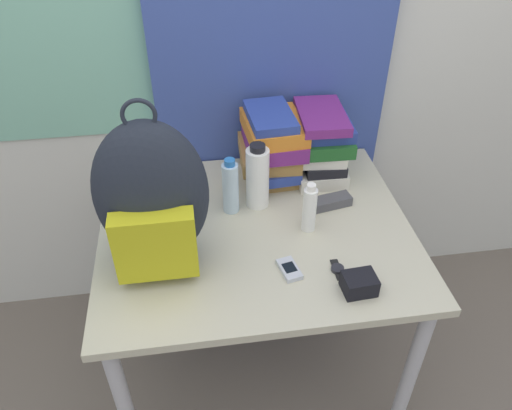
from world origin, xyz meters
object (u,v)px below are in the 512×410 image
(sports_bottle, at_px, (258,177))
(camera_pouch, at_px, (359,284))
(backpack, at_px, (152,199))
(water_bottle, at_px, (231,187))
(wristwatch, at_px, (337,269))
(book_stack_center, at_px, (320,144))
(sunscreen_bottle, at_px, (309,209))
(sunglasses_case, at_px, (331,202))
(book_stack_left, at_px, (272,145))
(cell_phone, at_px, (289,269))

(sports_bottle, relative_size, camera_pouch, 2.45)
(backpack, bearing_deg, sports_bottle, 33.86)
(water_bottle, height_order, wristwatch, water_bottle)
(camera_pouch, bearing_deg, book_stack_center, 87.42)
(book_stack_center, relative_size, camera_pouch, 2.72)
(backpack, height_order, sunscreen_bottle, backpack)
(water_bottle, bearing_deg, sunscreen_bottle, -29.49)
(sunscreen_bottle, relative_size, wristwatch, 2.08)
(sports_bottle, bearing_deg, sunglasses_case, -10.94)
(book_stack_left, height_order, cell_phone, book_stack_left)
(book_stack_center, bearing_deg, camera_pouch, -92.58)
(water_bottle, relative_size, camera_pouch, 2.10)
(book_stack_center, relative_size, sunglasses_case, 1.76)
(water_bottle, bearing_deg, book_stack_center, 26.40)
(wristwatch, bearing_deg, backpack, 165.84)
(backpack, bearing_deg, book_stack_center, 32.64)
(backpack, distance_m, sunscreen_bottle, 0.53)
(wristwatch, bearing_deg, camera_pouch, -66.86)
(sports_bottle, distance_m, camera_pouch, 0.53)
(backpack, height_order, camera_pouch, backpack)
(book_stack_left, bearing_deg, sports_bottle, -115.65)
(book_stack_center, relative_size, sports_bottle, 1.11)
(sports_bottle, xyz_separation_m, sunscreen_bottle, (0.15, -0.16, -0.03))
(backpack, relative_size, sunscreen_bottle, 2.98)
(camera_pouch, height_order, wristwatch, camera_pouch)
(sunscreen_bottle, height_order, wristwatch, sunscreen_bottle)
(sunglasses_case, bearing_deg, backpack, -163.27)
(backpack, height_order, sunglasses_case, backpack)
(sunscreen_bottle, distance_m, camera_pouch, 0.32)
(sunglasses_case, bearing_deg, camera_pouch, -93.44)
(book_stack_center, distance_m, water_bottle, 0.41)
(water_bottle, height_order, sports_bottle, sports_bottle)
(sunglasses_case, bearing_deg, sunscreen_bottle, -134.39)
(cell_phone, height_order, camera_pouch, camera_pouch)
(book_stack_left, xyz_separation_m, sports_bottle, (-0.08, -0.16, -0.02))
(backpack, xyz_separation_m, cell_phone, (0.40, -0.12, -0.23))
(backpack, relative_size, book_stack_left, 1.94)
(sunglasses_case, bearing_deg, book_stack_center, 89.10)
(water_bottle, distance_m, sunglasses_case, 0.37)
(backpack, distance_m, camera_pouch, 0.66)
(book_stack_center, relative_size, water_bottle, 1.29)
(book_stack_left, distance_m, cell_phone, 0.54)
(backpack, relative_size, wristwatch, 6.19)
(backpack, distance_m, wristwatch, 0.61)
(book_stack_left, distance_m, sports_bottle, 0.18)
(book_stack_center, distance_m, sunglasses_case, 0.24)
(sunglasses_case, xyz_separation_m, camera_pouch, (-0.02, -0.41, 0.01))
(backpack, bearing_deg, sunglasses_case, 16.73)
(book_stack_left, height_order, sunglasses_case, book_stack_left)
(backpack, xyz_separation_m, sunscreen_bottle, (0.50, 0.07, -0.15))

